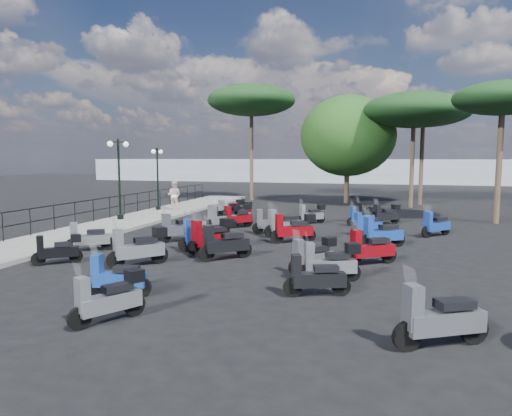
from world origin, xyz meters
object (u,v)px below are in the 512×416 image
(scooter_23, at_px, (368,214))
(scooter_26, at_px, (370,249))
(scooter_20, at_px, (294,229))
(lamp_post_1, at_px, (119,174))
(scooter_2, at_px, (88,238))
(scooter_25, at_px, (330,263))
(broadleaf_tree, at_px, (348,136))
(scooter_18, at_px, (315,278))
(scooter_11, at_px, (241,211))
(scooter_7, at_px, (211,236))
(scooter_10, at_px, (237,218))
(pine_2, at_px, (251,101))
(scooter_15, at_px, (284,225))
(lamp_post_2, at_px, (158,175))
(scooter_19, at_px, (313,256))
(scooter_22, at_px, (362,216))
(scooter_4, at_px, (237,215))
(scooter_29, at_px, (386,215))
(scooter_1, at_px, (139,248))
(scooter_16, at_px, (271,223))
(scooter_12, at_px, (116,278))
(scooter_30, at_px, (222,217))
(scooter_13, at_px, (224,244))
(pine_1, at_px, (424,111))
(scooter_14, at_px, (203,237))
(pine_0, at_px, (414,110))
(scooter_21, at_px, (381,234))
(scooter_9, at_px, (223,217))
(scooter_24, at_px, (439,319))
(scooter_3, at_px, (179,229))
(scooter_17, at_px, (311,215))
(scooter_28, at_px, (436,225))
(scooter_5, at_px, (231,210))
(scooter_27, at_px, (367,225))
(pine_3, at_px, (503,99))
(scooter_0, at_px, (58,250))
(scooter_8, at_px, (216,235))

(scooter_23, xyz_separation_m, scooter_26, (0.44, -9.32, 0.04))
(scooter_20, bearing_deg, lamp_post_1, 43.48)
(scooter_2, xyz_separation_m, scooter_25, (8.61, -1.73, 0.06))
(broadleaf_tree, bearing_deg, scooter_18, -87.09)
(lamp_post_1, bearing_deg, scooter_11, 46.18)
(scooter_7, distance_m, scooter_10, 5.47)
(pine_2, bearing_deg, lamp_post_1, -102.87)
(scooter_18, bearing_deg, scooter_15, -2.36)
(lamp_post_2, height_order, scooter_19, lamp_post_2)
(scooter_2, xyz_separation_m, scooter_22, (8.91, 8.73, -0.01))
(scooter_4, distance_m, scooter_25, 10.56)
(scooter_2, distance_m, scooter_29, 13.75)
(scooter_1, height_order, scooter_16, scooter_1)
(scooter_12, relative_size, broadleaf_tree, 0.21)
(scooter_7, bearing_deg, scooter_16, -70.49)
(scooter_1, height_order, scooter_25, scooter_1)
(scooter_25, xyz_separation_m, scooter_30, (-5.80, 7.69, 0.03))
(scooter_13, relative_size, pine_1, 0.20)
(scooter_14, bearing_deg, scooter_12, 140.82)
(scooter_30, height_order, pine_0, pine_0)
(lamp_post_1, relative_size, scooter_21, 2.50)
(scooter_21, bearing_deg, scooter_1, 92.50)
(scooter_18, relative_size, scooter_19, 1.23)
(scooter_9, height_order, scooter_11, scooter_9)
(scooter_21, bearing_deg, scooter_25, 133.88)
(scooter_24, height_order, pine_2, pine_2)
(scooter_3, relative_size, scooter_18, 0.97)
(scooter_9, relative_size, scooter_29, 1.17)
(scooter_10, distance_m, pine_2, 15.62)
(lamp_post_1, distance_m, broadleaf_tree, 16.77)
(scooter_15, relative_size, scooter_19, 1.19)
(scooter_17, relative_size, scooter_28, 0.96)
(lamp_post_2, distance_m, scooter_29, 13.33)
(scooter_2, relative_size, scooter_30, 0.90)
(scooter_5, height_order, pine_1, pine_1)
(scooter_21, xyz_separation_m, scooter_27, (-0.63, 2.80, -0.08))
(scooter_24, height_order, pine_1, pine_1)
(scooter_23, relative_size, pine_3, 0.22)
(scooter_0, bearing_deg, scooter_21, -101.83)
(scooter_5, distance_m, scooter_28, 10.20)
(scooter_5, xyz_separation_m, broadleaf_tree, (5.14, 10.69, 4.27))
(scooter_27, distance_m, scooter_30, 6.44)
(scooter_9, distance_m, scooter_21, 7.44)
(scooter_23, height_order, scooter_24, scooter_24)
(scooter_16, distance_m, scooter_23, 6.03)
(scooter_5, bearing_deg, scooter_8, 143.13)
(scooter_4, height_order, scooter_16, scooter_16)
(pine_0, bearing_deg, scooter_26, -96.65)
(scooter_22, height_order, scooter_26, scooter_26)
(scooter_2, height_order, scooter_23, same)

